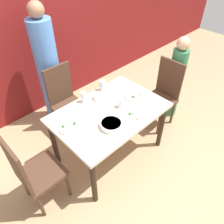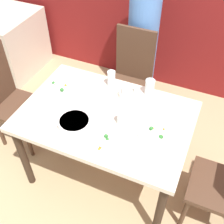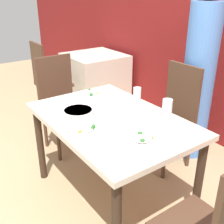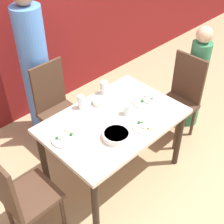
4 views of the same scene
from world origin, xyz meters
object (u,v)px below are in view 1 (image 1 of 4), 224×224
(bowl_curry, at_px, (111,124))
(glass_water_tall, at_px, (84,97))
(person_child, at_px, (175,81))
(plate_rice_adult, at_px, (134,117))
(chair_adult_spot, at_px, (66,100))
(person_adult, at_px, (49,73))
(chair_child_spot, at_px, (163,93))

(bowl_curry, xyz_separation_m, glass_water_tall, (0.06, 0.52, 0.04))
(bowl_curry, bearing_deg, person_child, 5.06)
(plate_rice_adult, bearing_deg, glass_water_tall, 109.82)
(chair_adult_spot, relative_size, bowl_curry, 4.16)
(person_child, relative_size, glass_water_tall, 9.19)
(person_adult, bearing_deg, plate_rice_adult, -81.40)
(bowl_curry, xyz_separation_m, plate_rice_adult, (0.27, -0.07, -0.02))
(chair_child_spot, bearing_deg, chair_adult_spot, -128.04)
(chair_adult_spot, bearing_deg, person_adult, 90.00)
(person_adult, bearing_deg, bowl_curry, -93.01)
(chair_adult_spot, relative_size, plate_rice_adult, 4.60)
(person_child, bearing_deg, chair_child_spot, 180.00)
(chair_child_spot, relative_size, person_child, 0.78)
(person_child, bearing_deg, plate_rice_adult, -170.10)
(chair_adult_spot, relative_size, person_adult, 0.58)
(chair_adult_spot, distance_m, glass_water_tall, 0.53)
(bowl_curry, height_order, plate_rice_adult, bowl_curry)
(glass_water_tall, bearing_deg, bowl_curry, -96.26)
(chair_child_spot, height_order, glass_water_tall, chair_child_spot)
(chair_child_spot, bearing_deg, person_adult, -137.05)
(bowl_curry, bearing_deg, chair_child_spot, 6.26)
(chair_child_spot, distance_m, bowl_curry, 1.17)
(person_adult, relative_size, person_child, 1.36)
(person_child, distance_m, glass_water_tall, 1.42)
(chair_adult_spot, distance_m, person_adult, 0.42)
(person_child, bearing_deg, person_adult, 139.42)
(plate_rice_adult, relative_size, glass_water_tall, 1.57)
(bowl_curry, bearing_deg, person_adult, 86.99)
(plate_rice_adult, bearing_deg, chair_adult_spot, 101.13)
(person_adult, height_order, bowl_curry, person_adult)
(bowl_curry, distance_m, plate_rice_adult, 0.28)
(chair_adult_spot, relative_size, glass_water_tall, 7.21)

